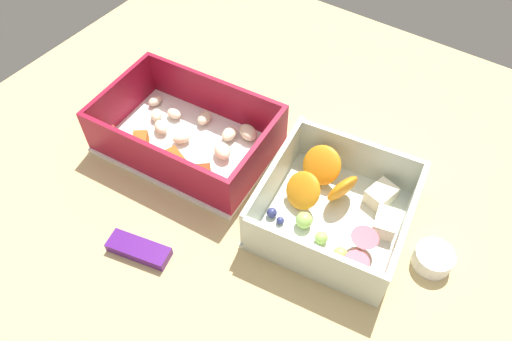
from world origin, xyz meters
TOP-DOWN VIEW (x-y plane):
  - table_surface at (0.00, 0.00)cm, footprint 80.00×80.00cm
  - pasta_container at (9.09, -0.26)cm, footprint 22.46×15.53cm
  - fruit_bowl at (-11.90, -0.91)cm, footprint 17.90×17.99cm
  - candy_bar at (3.56, 14.85)cm, footprint 7.36×3.91cm
  - paper_cup_liner at (-23.30, -1.80)cm, footprint 4.15×4.15cm

SIDE VIEW (x-z plane):
  - table_surface at x=0.00cm, z-range 0.00..2.00cm
  - candy_bar at x=3.56cm, z-range 2.00..3.20cm
  - paper_cup_liner at x=-23.30cm, z-range 2.00..4.07cm
  - fruit_bowl at x=-11.90cm, z-range 1.07..7.07cm
  - pasta_container at x=9.09cm, z-range 0.80..7.35cm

